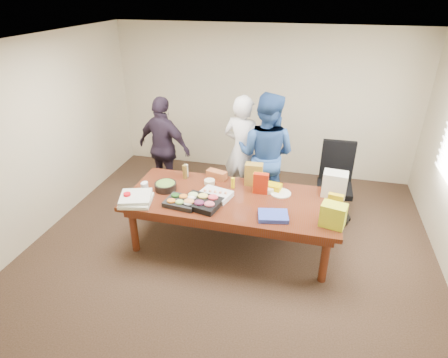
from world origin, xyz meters
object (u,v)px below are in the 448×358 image
(sheet_cake, at_px, (215,195))
(conference_table, at_px, (232,221))
(person_right, at_px, (266,155))
(office_chair, at_px, (335,186))
(salad_bowl, at_px, (166,186))
(person_center, at_px, (243,152))

(sheet_cake, bearing_deg, conference_table, 23.54)
(person_right, height_order, sheet_cake, person_right)
(conference_table, bearing_deg, office_chair, 36.49)
(office_chair, xyz_separation_m, salad_bowl, (-2.30, -1.00, 0.22))
(conference_table, xyz_separation_m, sheet_cake, (-0.22, -0.03, 0.41))
(person_right, bearing_deg, sheet_cake, 76.54)
(person_center, distance_m, salad_bowl, 1.45)
(conference_table, distance_m, salad_bowl, 1.03)
(conference_table, relative_size, sheet_cake, 6.88)
(conference_table, relative_size, person_center, 1.54)
(sheet_cake, bearing_deg, salad_bowl, -168.12)
(person_right, distance_m, sheet_cake, 1.20)
(conference_table, bearing_deg, person_center, 94.93)
(person_right, relative_size, salad_bowl, 6.31)
(sheet_cake, height_order, salad_bowl, salad_bowl)
(office_chair, height_order, person_right, person_right)
(person_center, distance_m, sheet_cake, 1.23)
(salad_bowl, bearing_deg, office_chair, 23.44)
(sheet_cake, bearing_deg, person_center, 99.40)
(person_center, bearing_deg, sheet_cake, 101.09)
(person_right, distance_m, salad_bowl, 1.61)
(person_right, bearing_deg, person_center, -9.11)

